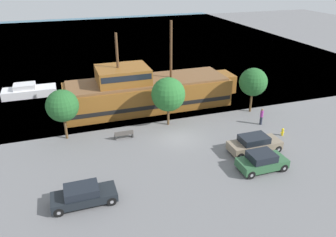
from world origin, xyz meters
name	(u,v)px	position (x,y,z in m)	size (l,w,h in m)	color
ground_plane	(178,138)	(0.00, 0.00, 0.00)	(160.00, 160.00, 0.00)	slate
water_surface	(106,44)	(0.00, 44.00, 0.00)	(80.00, 80.00, 0.00)	#38667F
pirate_ship	(147,91)	(-0.79, 8.37, 1.93)	(20.12, 5.71, 9.73)	brown
moored_boat_dockside	(29,91)	(-14.08, 16.57, 0.64)	(6.47, 2.52, 1.63)	silver
parked_car_curb_front	(254,144)	(5.56, -4.60, 0.77)	(4.74, 1.93, 1.56)	#7F705B
parked_car_curb_mid	(83,195)	(-9.53, -6.97, 0.71)	(4.45, 1.86, 1.42)	black
parked_car_curb_rear	(262,161)	(4.57, -7.28, 0.77)	(3.97, 1.96, 1.56)	#2D5B38
fire_hydrant	(283,132)	(9.88, -2.83, 0.41)	(0.42, 0.25, 0.76)	yellow
bench_promenade_east	(124,134)	(-4.96, 1.48, 0.44)	(1.80, 0.45, 0.85)	#4C4742
pedestrian_walking_near	(261,116)	(9.25, -0.04, 0.92)	(0.32, 0.32, 1.79)	#232838
tree_row_east	(62,106)	(-10.17, 3.31, 3.39)	(3.01, 3.01, 4.90)	brown
tree_row_mideast	(168,94)	(0.06, 3.04, 3.36)	(3.45, 3.45, 5.09)	brown
tree_row_midwest	(253,82)	(9.99, 3.27, 3.51)	(3.08, 3.08, 5.06)	brown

